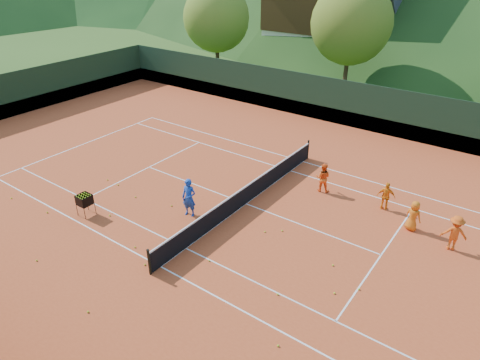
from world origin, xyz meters
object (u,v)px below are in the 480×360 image
Objects in this scene: student_b at (386,196)px; student_a at (323,178)px; tennis_net at (246,194)px; student_c at (413,216)px; ball_hopper at (84,200)px; student_d at (454,233)px; chalet_left at (336,1)px; coach at (189,198)px.

student_a is at bearing -11.70° from student_b.
student_c is at bearing 19.55° from tennis_net.
ball_hopper is at bearing 46.90° from student_c.
tennis_net is 7.11m from ball_hopper.
student_d is at bearing 13.28° from tennis_net.
tennis_net is at bearing -71.57° from chalet_left.
student_a reaches higher than tennis_net.
coach is 33.65m from chalet_left.
tennis_net is (1.47, 2.20, -0.38)m from coach.
student_c is at bearing 133.49° from student_b.
tennis_net is (-5.32, -3.31, -0.17)m from student_b.
chalet_left is at bearing 108.43° from tennis_net.
student_a is at bearing 6.07° from student_c.
student_d is 33.89m from chalet_left.
ball_hopper is (-13.61, -6.88, 0.00)m from student_d.
student_b is at bearing 31.90° from tennis_net.
student_a is 0.12× the size of tennis_net.
student_b is at bearing -60.13° from chalet_left.
chalet_left is (-4.83, 34.88, 4.88)m from ball_hopper.
coach is 1.31× the size of student_c.
coach reaches higher than student_b.
coach is 8.76m from student_b.
chalet_left is at bearing 90.14° from coach.
student_a reaches higher than student_c.
chalet_left is (-10.00, 30.00, 5.13)m from tennis_net.
coach is at bearing 24.36° from student_b.
student_b is at bearing 164.91° from student_a.
coach is 1.21× the size of student_a.
ball_hopper is (-5.17, -4.89, 0.25)m from tennis_net.
chalet_left is (-12.29, 26.85, 4.90)m from student_a.
chalet_left reaches higher than coach.
student_c is at bearing 14.50° from coach.
coach reaches higher than tennis_net.
student_d reaches higher than student_a.
coach is at bearing -75.17° from chalet_left.
coach is at bearing 36.79° from student_a.
student_d is at bearing 142.38° from student_b.
coach is at bearing -123.74° from tennis_net.
student_c is 0.11× the size of tennis_net.
coach is 1.31× the size of student_b.
student_c is at bearing 152.47° from student_a.
student_c is (1.46, -0.91, 0.00)m from student_b.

